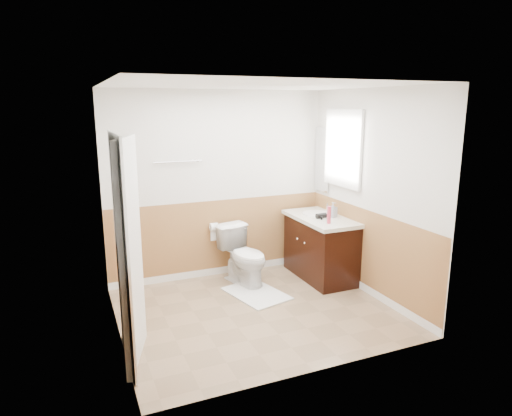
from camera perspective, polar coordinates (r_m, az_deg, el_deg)
name	(u,v)px	position (r m, az deg, el deg)	size (l,w,h in m)	color
floor	(256,311)	(5.30, 0.06, -12.88)	(3.00, 3.00, 0.00)	#8C7051
ceiling	(257,85)	(4.78, 0.07, 15.25)	(3.00, 3.00, 0.00)	white
wall_back	(219,185)	(6.08, -4.74, 2.87)	(3.00, 3.00, 0.00)	silver
wall_front	(318,236)	(3.76, 7.85, -3.49)	(3.00, 3.00, 0.00)	silver
wall_left	(112,218)	(4.53, -17.67, -1.18)	(3.00, 3.00, 0.00)	silver
wall_right	(371,194)	(5.63, 14.25, 1.71)	(3.00, 3.00, 0.00)	silver
wainscot_back	(220,239)	(6.24, -4.58, -3.94)	(3.00, 3.00, 0.00)	#9D753F
wainscot_front	(315,319)	(4.05, 7.43, -13.69)	(3.00, 3.00, 0.00)	#9D753F
wainscot_left	(119,291)	(4.76, -16.91, -9.95)	(2.60, 2.60, 0.00)	#9D753F
wainscot_right	(366,253)	(5.81, 13.75, -5.57)	(2.60, 2.60, 0.00)	#9D753F
toilet	(244,256)	(5.93, -1.47, -6.03)	(0.42, 0.74, 0.76)	white
bath_mat	(256,294)	(5.72, 0.04, -10.73)	(0.55, 0.80, 0.02)	white
vanity_cabinet	(320,249)	(6.20, 8.12, -5.13)	(0.55, 1.10, 0.80)	black
vanity_knob_left	(305,243)	(5.93, 6.17, -4.40)	(0.03, 0.03, 0.03)	silver
vanity_knob_right	(298,239)	(6.09, 5.26, -3.89)	(0.03, 0.03, 0.03)	white
countertop	(321,219)	(6.08, 8.16, -1.33)	(0.60, 1.15, 0.05)	silver
sink_basin	(316,214)	(6.20, 7.54, -0.69)	(0.36, 0.36, 0.02)	white
faucet	(327,208)	(6.28, 8.98, -0.01)	(0.02, 0.02, 0.14)	silver
lotion_bottle	(329,215)	(5.72, 9.19, -0.87)	(0.05, 0.05, 0.22)	#C33248
soap_dispenser	(333,210)	(6.05, 9.65, -0.22)	(0.09, 0.09, 0.20)	#9197A4
hair_dryer_body	(321,216)	(5.98, 8.22, -0.97)	(0.07, 0.07, 0.14)	black
hair_dryer_handle	(322,219)	(5.92, 8.27, -1.41)	(0.03, 0.03, 0.07)	black
mirror_panel	(322,160)	(6.47, 8.35, 6.06)	(0.02, 0.35, 0.90)	silver
window_frame	(343,148)	(6.02, 10.90, 7.38)	(0.04, 0.80, 1.00)	white
window_glass	(344,148)	(6.03, 11.03, 7.38)	(0.01, 0.70, 0.90)	white
door	(131,253)	(4.17, -15.47, -5.51)	(0.05, 0.80, 2.04)	white
door_frame	(122,253)	(4.16, -16.52, -5.48)	(0.02, 0.92, 2.10)	white
door_knob	(133,249)	(4.51, -15.24, -5.04)	(0.06, 0.06, 0.06)	silver
towel_bar	(178,162)	(5.83, -9.80, 5.77)	(0.02, 0.02, 0.62)	silver
tp_holder_bar	(214,227)	(6.11, -5.32, -2.40)	(0.02, 0.02, 0.14)	silver
tp_roll	(214,227)	(6.11, -5.32, -2.40)	(0.11, 0.11, 0.10)	white
tp_sheet	(214,235)	(6.14, -5.30, -3.39)	(0.10, 0.01, 0.16)	white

